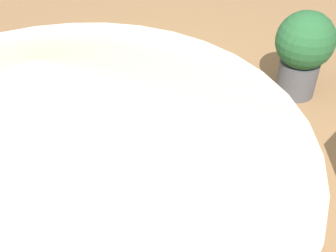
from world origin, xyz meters
TOP-DOWN VIEW (x-y plane):
  - ground_plane at (0.00, 0.00)m, footprint 16.00×16.00m
  - round_bed at (0.00, 0.00)m, footprint 1.98×1.98m
  - throw_pillow_0 at (-0.50, 0.14)m, footprint 0.55×0.28m
  - throw_pillow_1 at (-0.59, -0.03)m, footprint 0.49×0.35m
  - throw_pillow_2 at (-0.54, -0.21)m, footprint 0.43×0.39m
  - throw_pillow_3 at (-0.44, -0.37)m, footprint 0.46×0.34m
  - throw_pillow_4 at (-0.27, -0.44)m, footprint 0.52×0.38m
  - patio_umbrella at (0.66, 2.05)m, footprint 1.96×1.96m
  - planter at (-1.64, -0.78)m, footprint 0.67×0.67m

SIDE VIEW (x-z plane):
  - ground_plane at x=0.00m, z-range 0.00..0.00m
  - round_bed at x=0.00m, z-range 0.01..0.44m
  - throw_pillow_1 at x=-0.59m, z-range 0.43..0.57m
  - throw_pillow_2 at x=-0.54m, z-range 0.43..0.58m
  - throw_pillow_3 at x=-0.44m, z-range 0.43..0.58m
  - throw_pillow_0 at x=-0.50m, z-range 0.43..0.58m
  - throw_pillow_4 at x=-0.27m, z-range 0.43..0.65m
  - planter at x=-1.64m, z-range 0.07..1.11m
  - patio_umbrella at x=0.66m, z-range 0.94..3.22m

